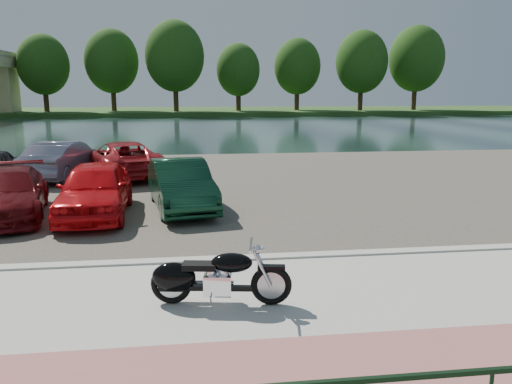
{
  "coord_description": "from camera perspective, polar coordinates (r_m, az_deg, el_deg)",
  "views": [
    {
      "loc": [
        -0.75,
        -7.95,
        3.58
      ],
      "look_at": [
        0.76,
        4.04,
        1.1
      ],
      "focal_mm": 35.0,
      "sensor_mm": 36.0,
      "label": 1
    }
  ],
  "objects": [
    {
      "name": "kerb",
      "position": [
        10.58,
        -2.74,
        -7.79
      ],
      "size": [
        60.0,
        0.3,
        0.14
      ],
      "primitive_type": "cube",
      "color": "#B9B6AE",
      "rests_on": "ground"
    },
    {
      "name": "far_bank",
      "position": [
        80.02,
        -6.75,
        9.15
      ],
      "size": [
        120.0,
        24.0,
        0.6
      ],
      "primitive_type": "cube",
      "color": "#224619",
      "rests_on": "ground"
    },
    {
      "name": "parking_lot",
      "position": [
        19.3,
        -4.85,
        0.92
      ],
      "size": [
        60.0,
        18.0,
        0.04
      ],
      "primitive_type": "cube",
      "color": "#453F37",
      "rests_on": "ground"
    },
    {
      "name": "car_10",
      "position": [
        21.28,
        -14.96,
        3.65
      ],
      "size": [
        4.06,
        5.86,
        1.49
      ],
      "primitive_type": "imported",
      "rotation": [
        0.0,
        0.0,
        3.47
      ],
      "color": "#A31B20",
      "rests_on": "parking_lot"
    },
    {
      "name": "car_3",
      "position": [
        15.66,
        -26.4,
        -0.16
      ],
      "size": [
        2.82,
        4.97,
        1.36
      ],
      "primitive_type": "imported",
      "rotation": [
        0.0,
        0.0,
        0.21
      ],
      "color": "#5D0D10",
      "rests_on": "parking_lot"
    },
    {
      "name": "promenade",
      "position": [
        7.83,
        -0.95,
        -15.19
      ],
      "size": [
        60.0,
        6.0,
        0.1
      ],
      "primitive_type": "cube",
      "color": "#B9B6AE",
      "rests_on": "ground"
    },
    {
      "name": "motorcycle",
      "position": [
        8.34,
        -5.54,
        -9.68
      ],
      "size": [
        2.32,
        0.79,
        1.05
      ],
      "rotation": [
        0.0,
        0.0,
        -0.15
      ],
      "color": "black",
      "rests_on": "promenade"
    },
    {
      "name": "car_5",
      "position": [
        15.18,
        -8.58,
        0.83
      ],
      "size": [
        2.32,
        4.69,
        1.48
      ],
      "primitive_type": "imported",
      "rotation": [
        0.0,
        0.0,
        0.17
      ],
      "color": "#0E3621",
      "rests_on": "parking_lot"
    },
    {
      "name": "pink_path",
      "position": [
        6.51,
        0.59,
        -20.66
      ],
      "size": [
        60.0,
        2.0,
        0.01
      ],
      "primitive_type": "cube",
      "color": "#A25D5B",
      "rests_on": "promenade"
    },
    {
      "name": "river",
      "position": [
        48.09,
        -6.34,
        7.25
      ],
      "size": [
        120.0,
        40.0,
        0.0
      ],
      "primitive_type": "cube",
      "color": "#172B2A",
      "rests_on": "ground"
    },
    {
      "name": "car_4",
      "position": [
        14.85,
        -17.93,
        0.28
      ],
      "size": [
        1.99,
        4.6,
        1.54
      ],
      "primitive_type": "imported",
      "rotation": [
        0.0,
        0.0,
        0.04
      ],
      "color": "red",
      "rests_on": "parking_lot"
    },
    {
      "name": "car_9",
      "position": [
        21.74,
        -21.1,
        3.47
      ],
      "size": [
        2.5,
        4.86,
        1.53
      ],
      "primitive_type": "imported",
      "rotation": [
        0.0,
        0.0,
        2.94
      ],
      "color": "slate",
      "rests_on": "parking_lot"
    },
    {
      "name": "ground",
      "position": [
        8.75,
        -1.68,
        -12.55
      ],
      "size": [
        200.0,
        200.0,
        0.0
      ],
      "primitive_type": "plane",
      "color": "#595447",
      "rests_on": "ground"
    },
    {
      "name": "far_trees",
      "position": [
        74.02,
        -3.34,
        14.59
      ],
      "size": [
        70.25,
        10.68,
        12.52
      ],
      "color": "#342313",
      "rests_on": "far_bank"
    }
  ]
}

